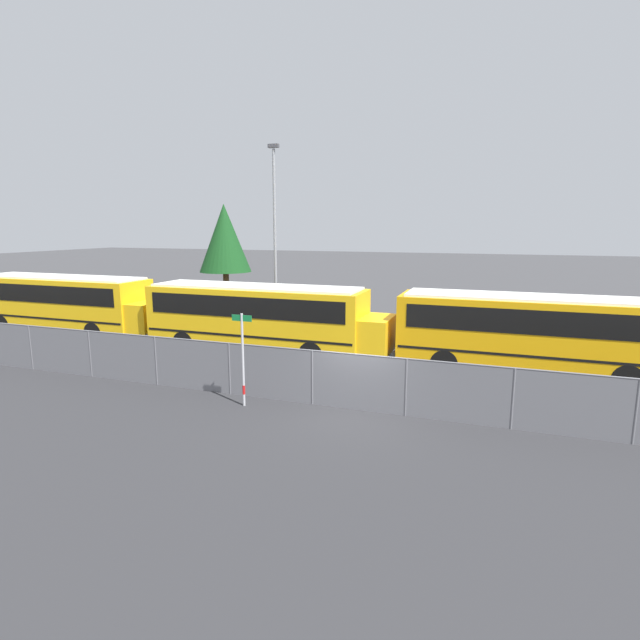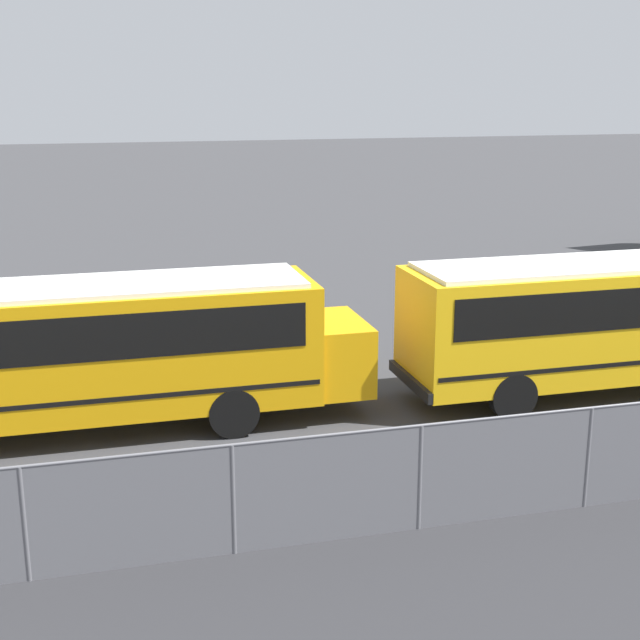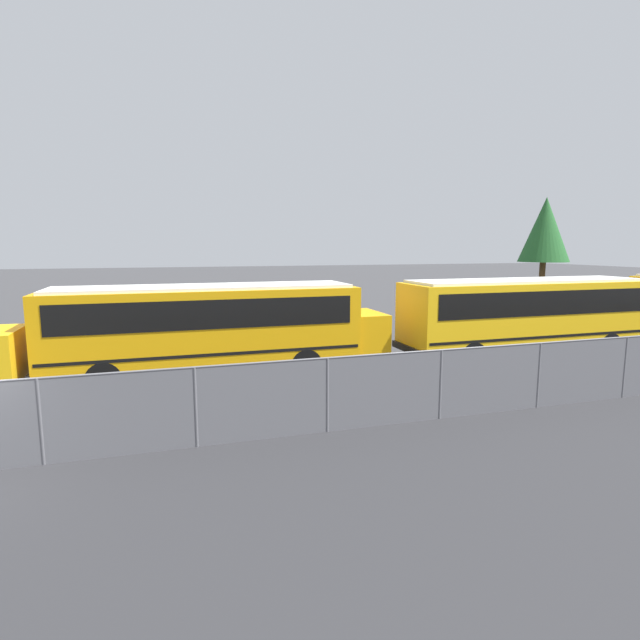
# 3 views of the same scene
# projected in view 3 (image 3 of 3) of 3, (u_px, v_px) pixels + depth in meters

# --- Properties ---
(school_bus_4) EXTENTS (11.45, 2.55, 3.18)m
(school_bus_4) POSITION_uv_depth(u_px,v_px,m) (214.00, 323.00, 16.76)
(school_bus_4) COLOR orange
(school_bus_4) RESTS_ON ground_plane
(school_bus_5) EXTENTS (11.45, 2.55, 3.18)m
(school_bus_5) POSITION_uv_depth(u_px,v_px,m) (530.00, 311.00, 19.85)
(school_bus_5) COLOR yellow
(school_bus_5) RESTS_ON ground_plane
(tree_1) EXTENTS (3.68, 3.68, 8.08)m
(tree_1) POSITION_uv_depth(u_px,v_px,m) (545.00, 230.00, 37.25)
(tree_1) COLOR #51381E
(tree_1) RESTS_ON ground_plane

